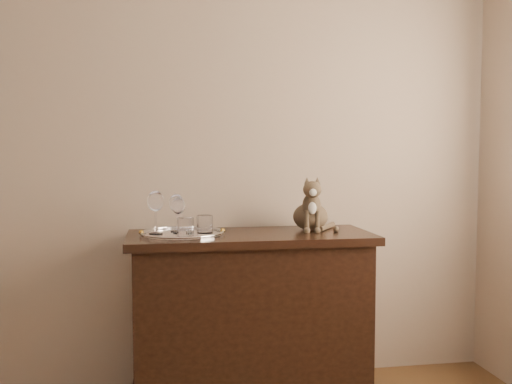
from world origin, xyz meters
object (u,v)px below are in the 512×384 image
at_px(tumbler_c, 205,224).
at_px(cat, 311,203).
at_px(tray, 183,234).
at_px(wine_glass_b, 176,213).
at_px(wine_glass_c, 156,212).
at_px(tumbler_b, 185,227).
at_px(wine_glass_d, 179,215).
at_px(sideboard, 250,318).

bearing_deg(tumbler_c, cat, 7.91).
bearing_deg(tray, wine_glass_b, 111.20).
bearing_deg(wine_glass_c, wine_glass_b, 34.45).
relative_size(wine_glass_b, tumbler_b, 2.13).
distance_m(tray, wine_glass_c, 0.17).
xyz_separation_m(wine_glass_d, tumbler_c, (0.13, -0.03, -0.04)).
xyz_separation_m(tumbler_b, tumbler_c, (0.10, 0.10, -0.00)).
bearing_deg(tumbler_c, tray, 178.22).
bearing_deg(sideboard, tumbler_b, -162.82).
bearing_deg(wine_glass_d, cat, 4.27).
xyz_separation_m(wine_glass_b, cat, (0.68, 0.00, 0.04)).
xyz_separation_m(wine_glass_d, tumbler_b, (0.03, -0.12, -0.04)).
height_order(wine_glass_b, wine_glass_d, wine_glass_b).
xyz_separation_m(wine_glass_c, tumbler_b, (0.14, -0.10, -0.06)).
relative_size(tray, wine_glass_c, 1.92).
height_order(wine_glass_d, tumbler_b, wine_glass_d).
relative_size(sideboard, wine_glass_c, 5.75).
bearing_deg(cat, tumbler_b, -154.56).
height_order(tray, wine_glass_c, wine_glass_c).
xyz_separation_m(tumbler_b, cat, (0.65, 0.17, 0.09)).
bearing_deg(tray, tumbler_c, -1.78).
bearing_deg(tray, sideboard, 0.09).
bearing_deg(cat, wine_glass_b, -169.12).
bearing_deg(wine_glass_c, sideboard, 0.07).
height_order(sideboard, cat, cat).
relative_size(wine_glass_d, tumbler_c, 2.00).
height_order(tray, tumbler_b, tumbler_b).
bearing_deg(tray, wine_glass_d, 128.11).
xyz_separation_m(wine_glass_c, wine_glass_d, (0.11, 0.02, -0.02)).
bearing_deg(tumbler_b, wine_glass_d, 102.61).
xyz_separation_m(wine_glass_b, wine_glass_d, (0.01, -0.05, -0.01)).
xyz_separation_m(sideboard, tumbler_b, (-0.32, -0.10, 0.48)).
xyz_separation_m(wine_glass_b, wine_glass_c, (-0.10, -0.07, 0.01)).
height_order(wine_glass_b, wine_glass_c, wine_glass_c).
relative_size(wine_glass_b, tumbler_c, 2.15).
bearing_deg(tumbler_c, tumbler_b, -135.58).
relative_size(wine_glass_d, cat, 0.62).
height_order(wine_glass_b, tumbler_b, wine_glass_b).
bearing_deg(sideboard, tumbler_c, -179.02).
relative_size(sideboard, tumbler_c, 13.87).
xyz_separation_m(sideboard, tumbler_c, (-0.23, -0.00, 0.48)).
xyz_separation_m(tray, wine_glass_b, (-0.03, 0.07, 0.10)).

